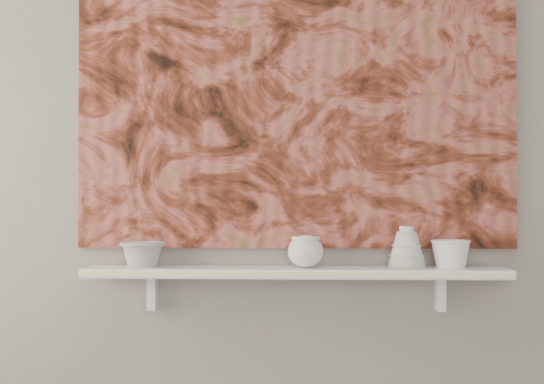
{
  "coord_description": "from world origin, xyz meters",
  "views": [
    {
      "loc": [
        0.02,
        -1.01,
        1.15
      ],
      "look_at": [
        -0.08,
        1.49,
        1.18
      ],
      "focal_mm": 50.0,
      "sensor_mm": 36.0,
      "label": 1
    }
  ],
  "objects_px": {
    "shelf": "(295,272)",
    "bowl_grey": "(143,254)",
    "painting": "(295,88)",
    "bell_vessel": "(407,247)",
    "cup_cream": "(306,251)",
    "bowl_white": "(451,254)"
  },
  "relations": [
    {
      "from": "painting",
      "to": "cup_cream",
      "type": "distance_m",
      "value": 0.56
    },
    {
      "from": "shelf",
      "to": "bowl_grey",
      "type": "height_order",
      "value": "bowl_grey"
    },
    {
      "from": "shelf",
      "to": "bell_vessel",
      "type": "height_order",
      "value": "bell_vessel"
    },
    {
      "from": "shelf",
      "to": "painting",
      "type": "bearing_deg",
      "value": 90.0
    },
    {
      "from": "shelf",
      "to": "cup_cream",
      "type": "height_order",
      "value": "cup_cream"
    },
    {
      "from": "painting",
      "to": "bell_vessel",
      "type": "relative_size",
      "value": 10.72
    },
    {
      "from": "shelf",
      "to": "painting",
      "type": "distance_m",
      "value": 0.63
    },
    {
      "from": "painting",
      "to": "bowl_grey",
      "type": "relative_size",
      "value": 9.79
    },
    {
      "from": "bowl_grey",
      "to": "bowl_white",
      "type": "relative_size",
      "value": 1.17
    },
    {
      "from": "cup_cream",
      "to": "bowl_grey",
      "type": "bearing_deg",
      "value": 180.0
    },
    {
      "from": "shelf",
      "to": "cup_cream",
      "type": "xyz_separation_m",
      "value": [
        0.03,
        0.0,
        0.07
      ]
    },
    {
      "from": "painting",
      "to": "cup_cream",
      "type": "height_order",
      "value": "painting"
    },
    {
      "from": "shelf",
      "to": "bell_vessel",
      "type": "relative_size",
      "value": 10.0
    },
    {
      "from": "shelf",
      "to": "bowl_white",
      "type": "distance_m",
      "value": 0.52
    },
    {
      "from": "shelf",
      "to": "bowl_grey",
      "type": "xyz_separation_m",
      "value": [
        -0.51,
        0.0,
        0.06
      ]
    },
    {
      "from": "cup_cream",
      "to": "bowl_white",
      "type": "bearing_deg",
      "value": 0.0
    },
    {
      "from": "bowl_grey",
      "to": "bowl_white",
      "type": "xyz_separation_m",
      "value": [
        1.02,
        0.0,
        0.0
      ]
    },
    {
      "from": "cup_cream",
      "to": "bell_vessel",
      "type": "height_order",
      "value": "bell_vessel"
    },
    {
      "from": "bowl_grey",
      "to": "bowl_white",
      "type": "bearing_deg",
      "value": 0.0
    },
    {
      "from": "shelf",
      "to": "bowl_white",
      "type": "xyz_separation_m",
      "value": [
        0.51,
        0.0,
        0.06
      ]
    },
    {
      "from": "shelf",
      "to": "bowl_grey",
      "type": "bearing_deg",
      "value": 180.0
    },
    {
      "from": "cup_cream",
      "to": "bowl_white",
      "type": "relative_size",
      "value": 0.91
    }
  ]
}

